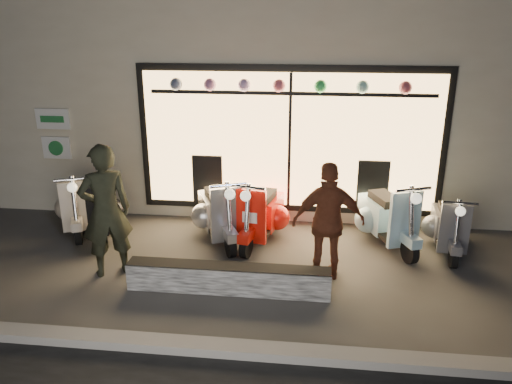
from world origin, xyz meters
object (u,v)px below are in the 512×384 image
scooter_red (262,213)px  man (106,211)px  scooter_silver (218,211)px  graffiti_barrier (228,279)px  woman (328,222)px

scooter_red → man: bearing=-132.0°
scooter_silver → scooter_red: bearing=-20.7°
graffiti_barrier → scooter_silver: size_ratio=1.79×
scooter_red → woman: bearing=-37.9°
woman → man: bearing=-2.0°
scooter_red → woman: woman is taller
man → woman: (3.20, 0.24, -0.12)m
graffiti_barrier → scooter_silver: (-0.48, 1.83, 0.26)m
man → scooter_silver: bearing=-163.8°
scooter_red → man: man is taller
man → woman: man is taller
scooter_red → scooter_silver: bearing=-164.8°
scooter_red → woman: 1.74m
graffiti_barrier → man: size_ratio=1.42×
scooter_silver → woman: woman is taller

